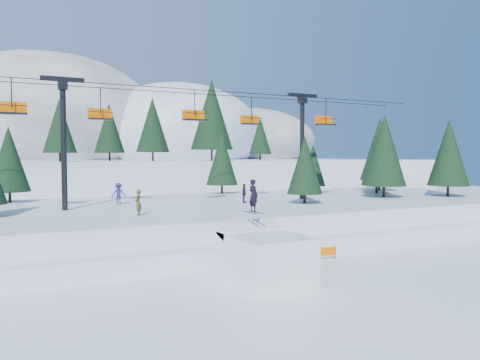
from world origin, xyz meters
name	(u,v)px	position (x,y,z in m)	size (l,w,h in m)	color
ground	(286,285)	(0.00, 0.00, 0.00)	(160.00, 160.00, 0.00)	white
mid_shelf	(176,219)	(0.00, 18.00, 1.25)	(70.00, 22.00, 2.50)	white
berm	(223,248)	(0.00, 8.00, 0.55)	(70.00, 6.00, 1.10)	white
mountain_ridge	(55,140)	(-5.08, 73.36, 9.64)	(119.00, 60.77, 26.46)	white
jump_kicker	(264,256)	(-0.70, 1.09, 1.38)	(3.74, 5.10, 5.43)	white
chairlift	(183,126)	(0.77, 18.05, 9.32)	(46.08, 3.21, 10.28)	black
conifer_stand	(211,155)	(3.66, 18.79, 6.81)	(61.29, 17.85, 8.91)	black
distant_skiers	(151,195)	(-2.20, 18.00, 3.41)	(33.34, 10.91, 1.87)	#371C2D
banner_near	(316,252)	(4.73, 3.94, 0.54)	(2.85, 0.29, 0.90)	black
banner_far	(371,237)	(11.76, 6.74, 0.54)	(2.70, 1.00, 0.90)	black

